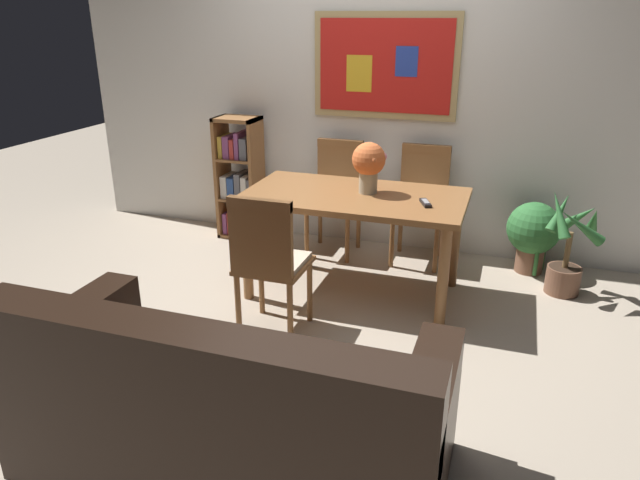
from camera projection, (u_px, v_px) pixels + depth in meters
The scene contains 12 objects.
ground_plane at pixel (312, 317), 3.80m from camera, with size 12.00×12.00×0.00m, color tan.
wall_back_with_painting at pixel (373, 88), 4.65m from camera, with size 5.20×0.14×2.60m.
dining_table at pixel (354, 208), 3.93m from camera, with size 1.48×0.82×0.73m.
dining_chair_near_left at pixel (268, 255), 3.40m from camera, with size 0.40×0.41×0.91m.
dining_chair_far_left at pixel (336, 187), 4.72m from camera, with size 0.40×0.41×0.91m.
dining_chair_far_right at pixel (422, 194), 4.54m from camera, with size 0.40×0.41×0.91m.
leather_couch at pixel (227, 411), 2.41m from camera, with size 1.80×0.84×0.84m.
bookshelf at pixel (241, 184), 5.04m from camera, with size 0.36×0.28×1.05m.
potted_ivy at pixel (533, 232), 4.37m from camera, with size 0.40×0.40×0.57m.
potted_palm at pixel (568, 252), 4.02m from camera, with size 0.40×0.43×0.75m.
flower_vase at pixel (369, 163), 3.85m from camera, with size 0.23×0.22×0.34m.
tv_remote at pixel (425, 203), 3.68m from camera, with size 0.10×0.16×0.02m.
Camera 1 is at (1.12, -3.16, 1.85)m, focal length 32.59 mm.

